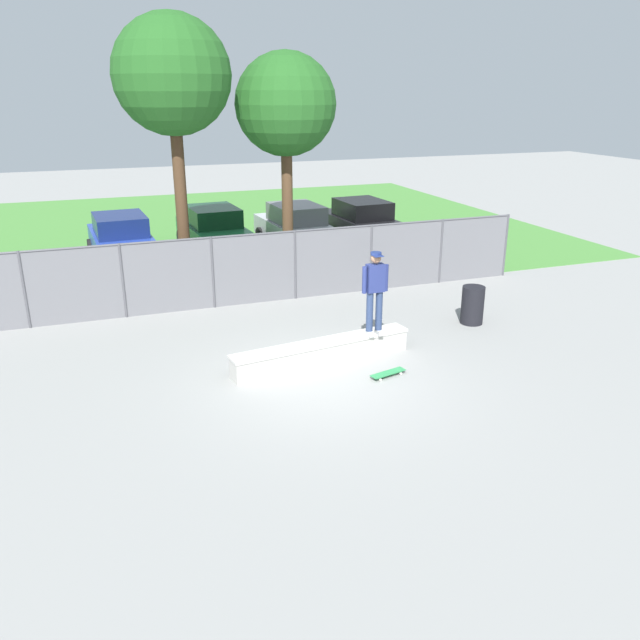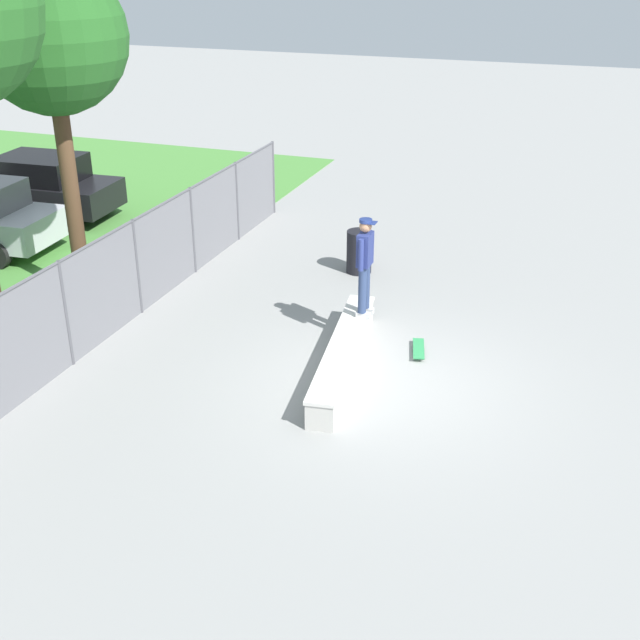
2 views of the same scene
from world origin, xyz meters
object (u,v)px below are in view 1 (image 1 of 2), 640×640
object	(u,v)px
tree_near_right	(286,106)
trash_bin	(473,305)
skateboard	(388,373)
tree_near_left	(172,77)
car_green	(213,230)
car_blue	(121,239)
concrete_ledge	(322,352)
car_black	(361,222)
skateboarder	(375,289)
car_silver	(295,227)

from	to	relation	value
tree_near_right	trash_bin	distance (m)	7.53
skateboard	tree_near_left	size ratio (longest dim) A/B	0.11
tree_near_left	car_green	distance (m)	7.38
skateboard	trash_bin	distance (m)	4.02
car_blue	tree_near_left	bearing A→B (deg)	-73.12
concrete_ledge	car_blue	size ratio (longest dim) A/B	0.96
concrete_ledge	car_black	xyz separation A→B (m)	(5.32, 10.20, 0.58)
tree_near_left	car_green	size ratio (longest dim) A/B	1.72
skateboarder	car_green	size ratio (longest dim) A/B	0.43
skateboarder	car_silver	distance (m)	10.26
trash_bin	concrete_ledge	bearing A→B (deg)	-166.33
skateboarder	trash_bin	bearing A→B (deg)	18.46
skateboard	car_black	distance (m)	12.11
skateboard	tree_near_left	bearing A→B (deg)	114.56
car_silver	car_blue	bearing A→B (deg)	179.10
tree_near_right	car_blue	bearing A→B (deg)	137.33
concrete_ledge	car_blue	distance (m)	10.80
tree_near_left	car_black	size ratio (longest dim) A/B	1.72
car_blue	car_black	xyz separation A→B (m)	(8.74, -0.02, 0.00)
car_blue	car_silver	xyz separation A→B (m)	(6.11, -0.10, 0.00)
concrete_ledge	skateboard	xyz separation A→B (m)	(1.03, -1.10, -0.18)
concrete_ledge	tree_near_left	bearing A→B (deg)	109.82
tree_near_left	concrete_ledge	bearing A→B (deg)	-70.18
tree_near_right	trash_bin	bearing A→B (deg)	-56.65
concrete_ledge	trash_bin	size ratio (longest dim) A/B	4.32
skateboarder	car_silver	bearing A→B (deg)	81.60
tree_near_right	car_green	bearing A→B (deg)	106.38
skateboard	car_blue	bearing A→B (deg)	111.46
car_green	trash_bin	xyz separation A→B (m)	(4.62, -9.59, -0.36)
skateboarder	skateboard	world-z (taller)	skateboarder
concrete_ledge	tree_near_right	xyz separation A→B (m)	(1.14, 6.03, 4.85)
car_blue	concrete_ledge	bearing A→B (deg)	-71.52
concrete_ledge	car_blue	xyz separation A→B (m)	(-3.42, 10.22, 0.58)
concrete_ledge	car_silver	world-z (taller)	car_silver
car_black	tree_near_right	bearing A→B (deg)	-135.07
car_green	car_silver	world-z (taller)	same
car_silver	trash_bin	xyz separation A→B (m)	(1.71, -9.06, -0.36)
skateboard	car_blue	xyz separation A→B (m)	(-4.45, 11.32, 0.77)
skateboarder	tree_near_right	size ratio (longest dim) A/B	0.28
car_green	trash_bin	bearing A→B (deg)	-64.25
car_black	car_silver	bearing A→B (deg)	-178.32
car_black	tree_near_left	bearing A→B (deg)	-147.32
skateboarder	trash_bin	world-z (taller)	skateboarder
concrete_ledge	tree_near_left	world-z (taller)	tree_near_left
tree_near_right	trash_bin	world-z (taller)	tree_near_right
tree_near_right	trash_bin	size ratio (longest dim) A/B	6.89
skateboard	concrete_ledge	bearing A→B (deg)	133.31
car_black	car_blue	bearing A→B (deg)	179.88
tree_near_left	car_green	bearing A→B (deg)	71.07
concrete_ledge	trash_bin	xyz separation A→B (m)	(4.40, 1.07, 0.22)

